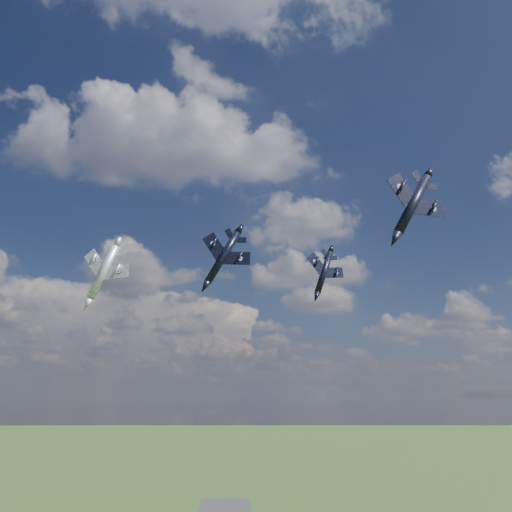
{
  "coord_description": "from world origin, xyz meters",
  "views": [
    {
      "loc": [
        5.18,
        -69.18,
        58.07
      ],
      "look_at": [
        8.67,
        18.73,
        82.72
      ],
      "focal_mm": 35.0,
      "sensor_mm": 36.0,
      "label": 1
    }
  ],
  "objects_px": {
    "jet_lead_navy": "(223,257)",
    "jet_high_navy": "(324,272)",
    "jet_left_silver": "(103,272)",
    "jet_right_navy": "(413,205)"
  },
  "relations": [
    {
      "from": "jet_lead_navy",
      "to": "jet_high_navy",
      "type": "relative_size",
      "value": 0.95
    },
    {
      "from": "jet_lead_navy",
      "to": "jet_right_navy",
      "type": "bearing_deg",
      "value": -31.66
    },
    {
      "from": "jet_lead_navy",
      "to": "jet_left_silver",
      "type": "bearing_deg",
      "value": 151.01
    },
    {
      "from": "jet_lead_navy",
      "to": "jet_left_silver",
      "type": "xyz_separation_m",
      "value": [
        -24.63,
        16.73,
        1.18
      ]
    },
    {
      "from": "jet_lead_navy",
      "to": "jet_high_navy",
      "type": "height_order",
      "value": "jet_high_navy"
    },
    {
      "from": "jet_high_navy",
      "to": "jet_right_navy",
      "type": "bearing_deg",
      "value": -105.27
    },
    {
      "from": "jet_lead_navy",
      "to": "jet_high_navy",
      "type": "bearing_deg",
      "value": 54.2
    },
    {
      "from": "jet_lead_navy",
      "to": "jet_right_navy",
      "type": "distance_m",
      "value": 32.94
    },
    {
      "from": "jet_right_navy",
      "to": "jet_high_navy",
      "type": "bearing_deg",
      "value": 86.25
    },
    {
      "from": "jet_right_navy",
      "to": "jet_left_silver",
      "type": "distance_m",
      "value": 62.63
    }
  ]
}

